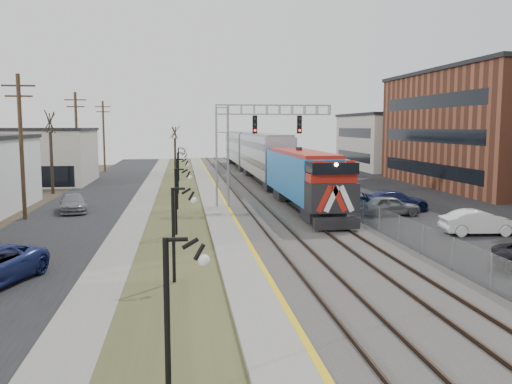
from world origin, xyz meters
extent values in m
plane|color=#473D2D|center=(0.00, 0.00, 0.00)|extent=(160.00, 160.00, 0.00)
cube|color=black|center=(-11.50, 35.00, 0.02)|extent=(7.00, 120.00, 0.04)
cube|color=gray|center=(-7.00, 35.00, 0.04)|extent=(2.00, 120.00, 0.08)
cube|color=#444C28|center=(-4.00, 35.00, 0.03)|extent=(4.00, 120.00, 0.06)
cube|color=gray|center=(-1.00, 35.00, 0.12)|extent=(2.00, 120.00, 0.24)
cube|color=#595651|center=(4.00, 35.00, 0.10)|extent=(8.00, 120.00, 0.20)
cube|color=black|center=(16.00, 35.00, 0.02)|extent=(16.00, 120.00, 0.04)
cube|color=gold|center=(-0.12, 35.00, 0.24)|extent=(0.24, 120.00, 0.01)
cube|color=#2D2119|center=(1.25, 35.00, 0.28)|extent=(0.08, 120.00, 0.15)
cube|color=#2D2119|center=(2.75, 35.00, 0.28)|extent=(0.08, 120.00, 0.15)
cube|color=#2D2119|center=(4.75, 35.00, 0.28)|extent=(0.08, 120.00, 0.15)
cube|color=#2D2119|center=(6.25, 35.00, 0.28)|extent=(0.08, 120.00, 0.15)
cube|color=#1668B5|center=(5.50, 25.64, 2.47)|extent=(3.00, 17.00, 4.25)
cube|color=black|center=(5.50, 16.94, 0.70)|extent=(2.80, 0.50, 0.70)
cube|color=gray|center=(5.50, 45.94, 3.01)|extent=(3.00, 22.00, 5.33)
cube|color=gray|center=(5.50, 68.74, 3.01)|extent=(3.00, 22.00, 5.33)
cube|color=gray|center=(-0.50, 28.00, 4.00)|extent=(1.00, 1.00, 8.00)
cube|color=gray|center=(3.50, 28.00, 7.75)|extent=(9.00, 0.80, 0.80)
cube|color=black|center=(2.00, 27.55, 6.60)|extent=(0.35, 0.25, 1.40)
cube|color=black|center=(5.50, 27.55, 6.60)|extent=(0.35, 0.25, 1.40)
cylinder|color=black|center=(-4.00, -2.00, 2.00)|extent=(0.14, 0.14, 4.00)
cylinder|color=black|center=(-4.00, 8.00, 2.00)|extent=(0.14, 0.14, 4.00)
cylinder|color=black|center=(-4.00, 18.00, 2.00)|extent=(0.14, 0.14, 4.00)
cylinder|color=black|center=(-4.00, 28.00, 2.00)|extent=(0.14, 0.14, 4.00)
cylinder|color=black|center=(-4.00, 38.00, 2.00)|extent=(0.14, 0.14, 4.00)
cylinder|color=black|center=(-4.00, 50.00, 2.00)|extent=(0.14, 0.14, 4.00)
cylinder|color=#4C3823|center=(-14.50, 25.00, 5.00)|extent=(0.28, 0.28, 10.00)
cylinder|color=#4C3823|center=(-14.50, 45.00, 5.00)|extent=(0.28, 0.28, 10.00)
cylinder|color=#4C3823|center=(-14.50, 65.00, 5.00)|extent=(0.28, 0.28, 10.00)
cube|color=gray|center=(8.20, 35.00, 0.80)|extent=(0.04, 120.00, 1.60)
cube|color=beige|center=(-21.00, 50.00, 3.00)|extent=(14.00, 12.00, 6.00)
cube|color=brown|center=(30.00, 40.00, 6.00)|extent=(16.00, 26.00, 12.00)
cube|color=beige|center=(30.00, 65.00, 4.00)|extent=(16.00, 18.00, 8.00)
cylinder|color=#382D23|center=(-16.00, 40.00, 2.97)|extent=(0.30, 0.30, 5.95)
cylinder|color=#382D23|center=(-4.50, 60.00, 2.45)|extent=(0.30, 0.30, 4.90)
imported|color=white|center=(13.89, 15.65, 0.74)|extent=(4.60, 1.96, 1.47)
imported|color=#151F4C|center=(12.31, 24.87, 0.79)|extent=(5.66, 2.89, 1.57)
imported|color=slate|center=(11.29, 23.07, 0.73)|extent=(4.33, 1.84, 1.46)
imported|color=gray|center=(-11.84, 27.98, 0.68)|extent=(2.84, 4.97, 1.36)
camera|label=1|loc=(-3.61, -14.01, 6.46)|focal=38.00mm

